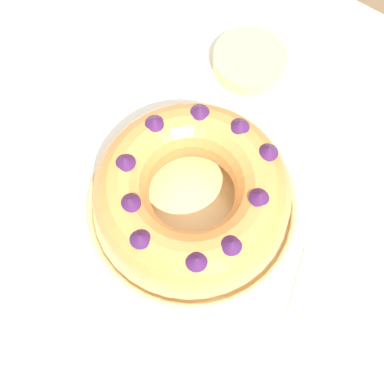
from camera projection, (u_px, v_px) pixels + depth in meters
name	position (u px, v px, depth m)	size (l,w,h in m)	color
ground_plane	(194.00, 300.00, 1.57)	(8.00, 8.00, 0.00)	brown
dining_table	(195.00, 225.00, 0.96)	(1.59, 1.11, 0.74)	silver
serving_dish	(192.00, 205.00, 0.88)	(0.35, 0.35, 0.03)	tan
bundt_cake	(192.00, 192.00, 0.83)	(0.31, 0.31, 0.10)	#C67538
fork	(71.00, 135.00, 0.94)	(0.02, 0.21, 0.01)	white
serving_knife	(47.00, 140.00, 0.94)	(0.02, 0.24, 0.01)	white
cake_knife	(69.00, 154.00, 0.93)	(0.02, 0.19, 0.01)	white
side_bowl	(250.00, 61.00, 0.99)	(0.14, 0.14, 0.04)	tan
napkin	(349.00, 297.00, 0.83)	(0.17, 0.12, 0.00)	beige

